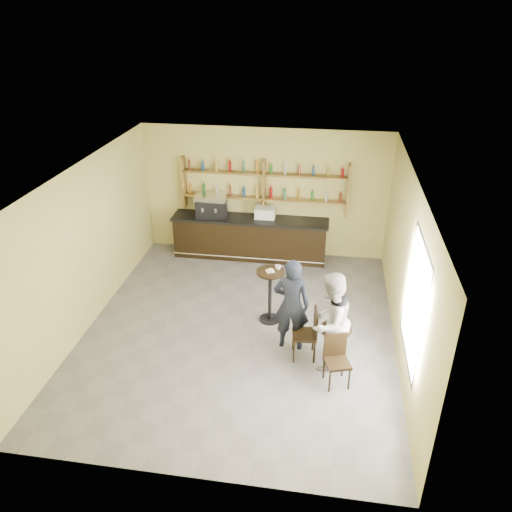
# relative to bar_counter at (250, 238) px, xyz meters

# --- Properties ---
(floor) EXTENTS (7.00, 7.00, 0.00)m
(floor) POSITION_rel_bar_counter_xyz_m (0.31, -3.15, -0.52)
(floor) COLOR slate
(floor) RESTS_ON ground
(ceiling) EXTENTS (7.00, 7.00, 0.00)m
(ceiling) POSITION_rel_bar_counter_xyz_m (0.31, -3.15, 2.68)
(ceiling) COLOR white
(ceiling) RESTS_ON wall_back
(wall_back) EXTENTS (7.00, 0.00, 7.00)m
(wall_back) POSITION_rel_bar_counter_xyz_m (0.31, 0.35, 1.08)
(wall_back) COLOR #CAC373
(wall_back) RESTS_ON floor
(wall_front) EXTENTS (7.00, 0.00, 7.00)m
(wall_front) POSITION_rel_bar_counter_xyz_m (0.31, -6.65, 1.08)
(wall_front) COLOR #CAC373
(wall_front) RESTS_ON floor
(wall_left) EXTENTS (0.00, 7.00, 7.00)m
(wall_left) POSITION_rel_bar_counter_xyz_m (-2.69, -3.15, 1.08)
(wall_left) COLOR #CAC373
(wall_left) RESTS_ON floor
(wall_right) EXTENTS (0.00, 7.00, 7.00)m
(wall_right) POSITION_rel_bar_counter_xyz_m (3.31, -3.15, 1.08)
(wall_right) COLOR #CAC373
(wall_right) RESTS_ON floor
(window_pane) EXTENTS (0.00, 2.00, 2.00)m
(window_pane) POSITION_rel_bar_counter_xyz_m (3.31, -4.35, 1.18)
(window_pane) COLOR white
(window_pane) RESTS_ON wall_right
(window_frame) EXTENTS (0.04, 1.70, 2.10)m
(window_frame) POSITION_rel_bar_counter_xyz_m (3.30, -4.35, 1.18)
(window_frame) COLOR black
(window_frame) RESTS_ON wall_right
(shelf_unit) EXTENTS (4.00, 0.26, 1.40)m
(shelf_unit) POSITION_rel_bar_counter_xyz_m (0.31, 0.22, 1.29)
(shelf_unit) COLOR brown
(shelf_unit) RESTS_ON wall_back
(liquor_bottles) EXTENTS (3.68, 0.10, 1.00)m
(liquor_bottles) POSITION_rel_bar_counter_xyz_m (0.31, 0.22, 1.46)
(liquor_bottles) COLOR #8C5919
(liquor_bottles) RESTS_ON shelf_unit
(bar_counter) EXTENTS (3.86, 0.75, 1.05)m
(bar_counter) POSITION_rel_bar_counter_xyz_m (0.00, 0.00, 0.00)
(bar_counter) COLOR black
(bar_counter) RESTS_ON floor
(espresso_machine) EXTENTS (0.83, 0.60, 0.55)m
(espresso_machine) POSITION_rel_bar_counter_xyz_m (-0.96, 0.00, 0.80)
(espresso_machine) COLOR black
(espresso_machine) RESTS_ON bar_counter
(pastry_case) EXTENTS (0.52, 0.43, 0.30)m
(pastry_case) POSITION_rel_bar_counter_xyz_m (0.38, 0.00, 0.67)
(pastry_case) COLOR silver
(pastry_case) RESTS_ON bar_counter
(pedestal_table) EXTENTS (0.59, 0.59, 1.14)m
(pedestal_table) POSITION_rel_bar_counter_xyz_m (0.85, -2.73, 0.05)
(pedestal_table) COLOR black
(pedestal_table) RESTS_ON floor
(napkin) EXTENTS (0.20, 0.20, 0.00)m
(napkin) POSITION_rel_bar_counter_xyz_m (0.85, -2.73, 0.62)
(napkin) COLOR white
(napkin) RESTS_ON pedestal_table
(donut) EXTENTS (0.14, 0.14, 0.05)m
(donut) POSITION_rel_bar_counter_xyz_m (0.86, -2.74, 0.64)
(donut) COLOR gold
(donut) RESTS_ON napkin
(cup_pedestal) EXTENTS (0.12, 0.12, 0.09)m
(cup_pedestal) POSITION_rel_bar_counter_xyz_m (0.99, -2.63, 0.66)
(cup_pedestal) COLOR white
(cup_pedestal) RESTS_ON pedestal_table
(man_main) EXTENTS (0.69, 0.47, 1.83)m
(man_main) POSITION_rel_bar_counter_xyz_m (1.34, -3.51, 0.39)
(man_main) COLOR black
(man_main) RESTS_ON floor
(cafe_table) EXTENTS (0.74, 0.74, 0.72)m
(cafe_table) POSITION_rel_bar_counter_xyz_m (2.16, -3.84, -0.17)
(cafe_table) COLOR black
(cafe_table) RESTS_ON floor
(cup_cafe) EXTENTS (0.10, 0.10, 0.09)m
(cup_cafe) POSITION_rel_bar_counter_xyz_m (2.21, -3.84, 0.24)
(cup_cafe) COLOR white
(cup_cafe) RESTS_ON cafe_table
(chair_west) EXTENTS (0.48, 0.48, 0.99)m
(chair_west) POSITION_rel_bar_counter_xyz_m (1.61, -3.79, -0.03)
(chair_west) COLOR black
(chair_west) RESTS_ON floor
(chair_south) EXTENTS (0.50, 0.50, 0.92)m
(chair_south) POSITION_rel_bar_counter_xyz_m (2.21, -4.44, -0.07)
(chair_south) COLOR black
(chair_south) RESTS_ON floor
(patron_second) EXTENTS (1.06, 1.13, 1.84)m
(patron_second) POSITION_rel_bar_counter_xyz_m (2.04, -3.95, 0.40)
(patron_second) COLOR #9B9CA0
(patron_second) RESTS_ON floor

